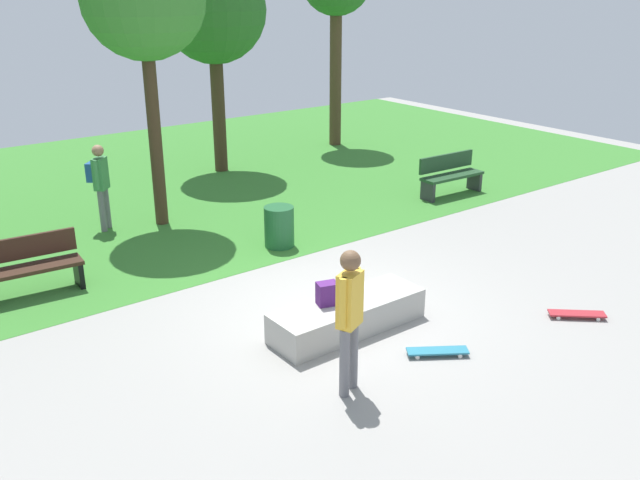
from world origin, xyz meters
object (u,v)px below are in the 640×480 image
skateboard_spare (577,314)px  pedestrian_with_backpack (100,179)px  trash_bin (279,227)px  park_bench_far_right (450,174)px  concrete_ledge (348,315)px  backpack_on_ledge (327,294)px  skateboard_by_ledge (438,351)px  tree_tall_oak (143,0)px  tree_slender_maple (213,12)px  park_bench_near_path (27,266)px  skater_performing_trick (350,311)px

skateboard_spare → pedestrian_with_backpack: (-4.03, 7.81, 0.95)m
trash_bin → park_bench_far_right: bearing=4.2°
concrete_ledge → pedestrian_with_backpack: (-1.16, 6.08, 0.79)m
skateboard_spare → pedestrian_with_backpack: pedestrian_with_backpack is taller
backpack_on_ledge → pedestrian_with_backpack: 6.05m
skateboard_by_ledge → tree_tall_oak: (-0.59, 7.00, 4.18)m
skateboard_by_ledge → trash_bin: bearing=82.8°
tree_slender_maple → trash_bin: (-1.83, -5.35, -3.49)m
concrete_ledge → skateboard_by_ledge: 1.36m
skateboard_spare → park_bench_near_path: (-6.07, 5.62, 0.42)m
skater_performing_trick → trash_bin: size_ratio=2.38×
trash_bin → pedestrian_with_backpack: size_ratio=0.45×
skateboard_by_ledge → skater_performing_trick: bearing=177.3°
backpack_on_ledge → tree_tall_oak: (0.16, 5.63, 3.65)m
skateboard_by_ledge → park_bench_near_path: (-3.68, 5.14, 0.42)m
park_bench_far_right → pedestrian_with_backpack: size_ratio=0.96×
concrete_ledge → tree_tall_oak: 7.01m
park_bench_far_right → skateboard_by_ledge: bearing=-138.3°
skater_performing_trick → park_bench_far_right: 8.44m
backpack_on_ledge → skateboard_spare: size_ratio=0.44×
skateboard_spare → skater_performing_trick: bearing=171.9°
concrete_ledge → skater_performing_trick: 1.76m
trash_bin → skateboard_by_ledge: bearing=-97.2°
skateboard_by_ledge → skateboard_spare: size_ratio=1.06×
tree_tall_oak → tree_slender_maple: 4.16m
skater_performing_trick → tree_slender_maple: (3.84, 9.80, 2.80)m
park_bench_far_right → tree_slender_maple: 6.77m
park_bench_far_right → tree_tall_oak: 7.45m
backpack_on_ledge → concrete_ledge: bearing=176.0°
backpack_on_ledge → trash_bin: 3.42m
skater_performing_trick → skateboard_spare: skater_performing_trick is taller
skateboard_spare → tree_slender_maple: 11.02m
skateboard_spare → tree_tall_oak: 9.07m
concrete_ledge → park_bench_far_right: 6.96m
skateboard_spare → park_bench_near_path: 8.28m
skater_performing_trick → pedestrian_with_backpack: 7.27m
backpack_on_ledge → tree_tall_oak: 6.71m
pedestrian_with_backpack → skateboard_spare: bearing=-62.7°
backpack_on_ledge → park_bench_near_path: (-2.92, 3.77, -0.11)m
park_bench_near_path → trash_bin: size_ratio=2.16×
park_bench_near_path → trash_bin: (4.25, -0.63, -0.10)m
concrete_ledge → skateboard_spare: 3.36m
skateboard_by_ledge → park_bench_far_right: park_bench_far_right is taller
backpack_on_ledge → park_bench_far_right: size_ratio=0.20×
skateboard_by_ledge → tree_slender_maple: bearing=76.4°
skater_performing_trick → pedestrian_with_backpack: size_ratio=1.07×
park_bench_near_path → tree_tall_oak: 5.21m
skater_performing_trick → tree_tall_oak: (0.85, 6.93, 3.18)m
skateboard_spare → trash_bin: size_ratio=0.97×
trash_bin → concrete_ledge: bearing=-107.9°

